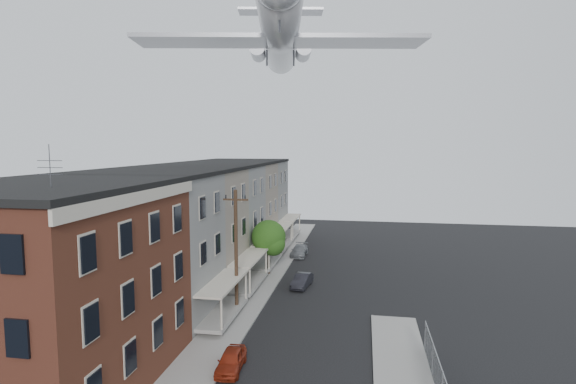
{
  "coord_description": "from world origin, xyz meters",
  "views": [
    {
      "loc": [
        3.34,
        -12.26,
        12.09
      ],
      "look_at": [
        -0.46,
        9.94,
        9.76
      ],
      "focal_mm": 28.0,
      "sensor_mm": 36.0,
      "label": 1
    }
  ],
  "objects_px": {
    "utility_pole": "(236,250)",
    "airplane": "(280,34)",
    "street_tree": "(270,239)",
    "car_mid": "(302,280)",
    "car_near": "(231,360)",
    "car_far": "(299,251)"
  },
  "relations": [
    {
      "from": "utility_pole",
      "to": "airplane",
      "type": "xyz_separation_m",
      "value": [
        1.63,
        8.49,
        16.85
      ]
    },
    {
      "from": "street_tree",
      "to": "car_mid",
      "type": "height_order",
      "value": "street_tree"
    },
    {
      "from": "utility_pole",
      "to": "car_mid",
      "type": "bearing_deg",
      "value": 61.09
    },
    {
      "from": "car_near",
      "to": "airplane",
      "type": "bearing_deg",
      "value": 87.99
    },
    {
      "from": "street_tree",
      "to": "car_near",
      "type": "bearing_deg",
      "value": -84.66
    },
    {
      "from": "utility_pole",
      "to": "airplane",
      "type": "height_order",
      "value": "airplane"
    },
    {
      "from": "car_mid",
      "to": "airplane",
      "type": "xyz_separation_m",
      "value": [
        -2.17,
        1.62,
        20.96
      ]
    },
    {
      "from": "street_tree",
      "to": "car_near",
      "type": "height_order",
      "value": "street_tree"
    },
    {
      "from": "street_tree",
      "to": "car_mid",
      "type": "relative_size",
      "value": 1.51
    },
    {
      "from": "car_near",
      "to": "airplane",
      "type": "relative_size",
      "value": 0.12
    },
    {
      "from": "utility_pole",
      "to": "street_tree",
      "type": "relative_size",
      "value": 1.73
    },
    {
      "from": "street_tree",
      "to": "airplane",
      "type": "distance_m",
      "value": 18.18
    },
    {
      "from": "utility_pole",
      "to": "airplane",
      "type": "distance_m",
      "value": 18.94
    },
    {
      "from": "car_far",
      "to": "airplane",
      "type": "relative_size",
      "value": 0.15
    },
    {
      "from": "street_tree",
      "to": "airplane",
      "type": "relative_size",
      "value": 0.19
    },
    {
      "from": "utility_pole",
      "to": "car_far",
      "type": "bearing_deg",
      "value": 83.52
    },
    {
      "from": "car_mid",
      "to": "car_far",
      "type": "bearing_deg",
      "value": 107.33
    },
    {
      "from": "car_near",
      "to": "car_far",
      "type": "relative_size",
      "value": 0.79
    },
    {
      "from": "utility_pole",
      "to": "car_far",
      "type": "distance_m",
      "value": 18.19
    },
    {
      "from": "street_tree",
      "to": "utility_pole",
      "type": "bearing_deg",
      "value": -91.89
    },
    {
      "from": "airplane",
      "to": "car_near",
      "type": "bearing_deg",
      "value": -88.7
    },
    {
      "from": "car_mid",
      "to": "car_far",
      "type": "height_order",
      "value": "car_far"
    }
  ]
}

